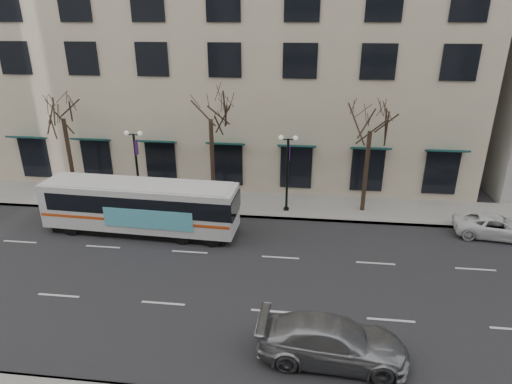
# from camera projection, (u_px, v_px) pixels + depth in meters

# --- Properties ---
(ground) EXTENTS (160.00, 160.00, 0.00)m
(ground) POSITION_uv_depth(u_px,v_px,m) (178.00, 275.00, 21.36)
(ground) COLOR black
(ground) RESTS_ON ground
(sidewalk_far) EXTENTS (80.00, 4.00, 0.15)m
(sidewalk_far) POSITION_uv_depth(u_px,v_px,m) (287.00, 206.00, 29.08)
(sidewalk_far) COLOR gray
(sidewalk_far) RESTS_ON ground
(building_hotel) EXTENTS (40.00, 20.00, 24.00)m
(building_hotel) POSITION_uv_depth(u_px,v_px,m) (215.00, 18.00, 36.40)
(building_hotel) COLOR #BEAA91
(building_hotel) RESTS_ON ground
(tree_far_left) EXTENTS (3.60, 3.60, 8.34)m
(tree_far_left) POSITION_uv_depth(u_px,v_px,m) (61.00, 104.00, 28.03)
(tree_far_left) COLOR black
(tree_far_left) RESTS_ON ground
(tree_far_mid) EXTENTS (3.60, 3.60, 8.55)m
(tree_far_mid) POSITION_uv_depth(u_px,v_px,m) (210.00, 104.00, 26.87)
(tree_far_mid) COLOR black
(tree_far_mid) RESTS_ON ground
(tree_far_right) EXTENTS (3.60, 3.60, 8.06)m
(tree_far_right) POSITION_uv_depth(u_px,v_px,m) (372.00, 116.00, 25.97)
(tree_far_right) COLOR black
(tree_far_right) RESTS_ON ground
(lamp_post_left) EXTENTS (1.22, 0.45, 5.21)m
(lamp_post_left) POSITION_uv_depth(u_px,v_px,m) (137.00, 164.00, 28.35)
(lamp_post_left) COLOR black
(lamp_post_left) RESTS_ON ground
(lamp_post_right) EXTENTS (1.22, 0.45, 5.21)m
(lamp_post_right) POSITION_uv_depth(u_px,v_px,m) (287.00, 170.00, 27.26)
(lamp_post_right) COLOR black
(lamp_post_right) RESTS_ON ground
(city_bus) EXTENTS (11.58, 3.04, 3.11)m
(city_bus) POSITION_uv_depth(u_px,v_px,m) (142.00, 206.00, 25.12)
(city_bus) COLOR silver
(city_bus) RESTS_ON ground
(silver_car) EXTENTS (5.67, 2.52, 1.62)m
(silver_car) POSITION_uv_depth(u_px,v_px,m) (332.00, 341.00, 15.83)
(silver_car) COLOR #93959A
(silver_car) RESTS_ON ground
(white_pickup) EXTENTS (4.84, 2.69, 1.28)m
(white_pickup) POSITION_uv_depth(u_px,v_px,m) (496.00, 226.00, 24.96)
(white_pickup) COLOR white
(white_pickup) RESTS_ON ground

